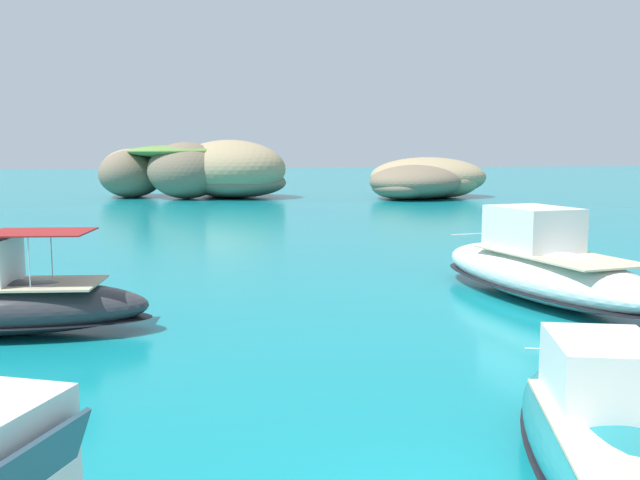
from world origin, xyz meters
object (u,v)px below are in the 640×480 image
object	(u,v)px
motorboat_teal	(605,439)
motorboat_white	(540,269)
islet_large	(202,172)
islet_small	(423,181)

from	to	relation	value
motorboat_teal	motorboat_white	xyz separation A→B (m)	(6.15, 12.89, 0.32)
islet_large	islet_small	xyz separation A→B (m)	(23.90, -5.74, -0.99)
islet_large	islet_small	world-z (taller)	islet_large
islet_small	motorboat_teal	xyz separation A→B (m)	(-21.28, -65.05, -1.10)
islet_large	motorboat_teal	size ratio (longest dim) A/B	3.01
motorboat_teal	motorboat_white	world-z (taller)	motorboat_white
islet_large	motorboat_teal	world-z (taller)	islet_large
islet_large	motorboat_white	size ratio (longest dim) A/B	2.12
islet_small	motorboat_teal	size ratio (longest dim) A/B	2.28
islet_small	motorboat_white	xyz separation A→B (m)	(-15.13, -52.16, -0.78)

